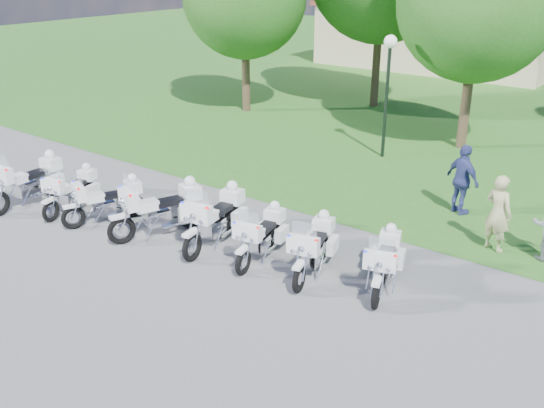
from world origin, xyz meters
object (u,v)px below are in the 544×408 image
Objects in this scene: motorcycle_7 at (385,261)px; bystander_a at (498,213)px; motorcycle_3 at (162,208)px; motorcycle_4 at (216,217)px; motorcycle_0 at (29,180)px; motorcycle_2 at (108,200)px; bystander_c at (463,180)px; motorcycle_6 at (314,247)px; motorcycle_5 at (262,234)px; lamp_post at (389,66)px; motorcycle_1 at (72,190)px.

motorcycle_7 is 3.49m from bystander_a.
motorcycle_4 is (1.45, 0.44, -0.02)m from motorcycle_3.
bystander_a reaches higher than motorcycle_0.
bystander_c reaches higher than motorcycle_2.
bystander_a is (2.88, 3.57, 0.32)m from motorcycle_6.
motorcycle_3 is at bearing -8.06° from motorcycle_7.
motorcycle_0 reaches higher than motorcycle_4.
motorcycle_0 reaches higher than motorcycle_5.
lamp_post is at bearing -125.73° from motorcycle_0.
motorcycle_6 is 1.61m from motorcycle_7.
bystander_c reaches higher than motorcycle_5.
lamp_post is at bearing -85.63° from motorcycle_2.
motorcycle_3 is 1.29× the size of bystander_a.
motorcycle_1 is at bearing 42.67° from bystander_a.
bystander_c is at bearing -105.83° from motorcycle_7.
motorcycle_1 is 11.22m from bystander_a.
motorcycle_1 is 3.20m from motorcycle_3.
motorcycle_1 is at bearing -9.09° from motorcycle_7.
motorcycle_4 is 1.38m from motorcycle_5.
motorcycle_0 is at bearing -5.22° from motorcycle_6.
motorcycle_5 is 1.10× the size of bystander_c.
motorcycle_3 is at bearing 174.12° from motorcycle_1.
motorcycle_1 is 1.00× the size of motorcycle_7.
motorcycle_7 reaches higher than motorcycle_5.
motorcycle_1 is 1.07× the size of bystander_c.
motorcycle_3 is 1.11× the size of motorcycle_6.
motorcycle_4 is at bearing -172.60° from motorcycle_0.
motorcycle_4 is (4.62, 0.82, 0.11)m from motorcycle_1.
motorcycle_5 is at bearing -8.00° from motorcycle_7.
motorcycle_4 reaches higher than motorcycle_5.
motorcycle_2 is 0.98× the size of motorcycle_5.
bystander_a is at bearing -161.04° from motorcycle_0.
motorcycle_4 is 1.19× the size of motorcycle_7.
bystander_c reaches higher than bystander_a.
motorcycle_2 is 0.50× the size of lamp_post.
motorcycle_6 is at bearing -147.60° from motorcycle_2.
motorcycle_3 is 5.83m from motorcycle_7.
lamp_post is (-2.67, 8.51, 2.53)m from motorcycle_6.
lamp_post is 2.20× the size of bystander_a.
motorcycle_3 is (3.17, 0.39, 0.13)m from motorcycle_1.
motorcycle_2 is at bearing 31.74° from motorcycle_3.
bystander_a is (5.55, -4.94, -2.21)m from lamp_post.
motorcycle_6 is 1.16× the size of bystander_a.
motorcycle_4 reaches higher than motorcycle_6.
motorcycle_5 is (7.36, 1.32, -0.10)m from motorcycle_0.
motorcycle_7 is 1.08× the size of bystander_c.
motorcycle_4 is at bearing -90.40° from lamp_post.
motorcycle_5 reaches higher than motorcycle_1.
motorcycle_0 is at bearing 2.76° from motorcycle_4.
lamp_post reaches higher than motorcycle_1.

